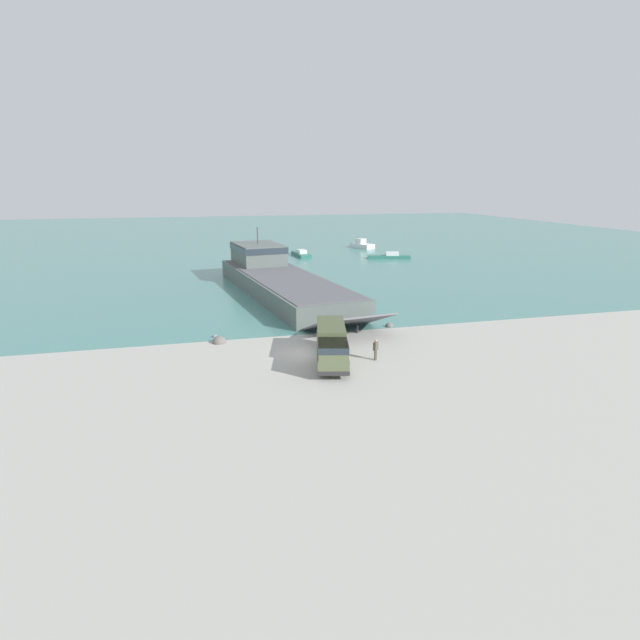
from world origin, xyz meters
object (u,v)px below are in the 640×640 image
Objects in this scene: soldier_on_ramp at (376,348)px; mooring_bollard at (357,328)px; moored_boat_a at (301,254)px; moored_boat_c at (390,256)px; landing_craft at (277,277)px; military_truck at (332,344)px; moored_boat_b at (362,245)px.

soldier_on_ramp reaches higher than mooring_bollard.
moored_boat_c is at bearing -28.25° from moored_boat_a.
military_truck is at bearing -99.35° from landing_craft.
moored_boat_a is (6.66, 60.00, -0.58)m from soldier_on_ramp.
soldier_on_ramp reaches higher than moored_boat_c.
moored_boat_a reaches higher than mooring_bollard.
mooring_bollard is at bearing 135.45° from soldier_on_ramp.
moored_boat_c is (22.28, 52.71, -0.60)m from soldier_on_ramp.
mooring_bollard is at bearing 160.87° from military_truck.
soldier_on_ramp is 72.69m from moored_boat_b.
moored_boat_b is (25.90, 68.75, -0.83)m from military_truck.
moored_boat_b is 7.31× the size of mooring_bollard.
moored_boat_a is at bearing 63.62° from landing_craft.
military_truck is 60.45m from moored_boat_a.
moored_boat_b reaches higher than soldier_on_ramp.
soldier_on_ramp is at bearing 96.40° from military_truck.
moored_boat_a is at bearing 79.60° from moored_boat_c.
moored_boat_b is (15.67, 9.18, 0.24)m from moored_boat_a.
moored_boat_b is 0.73× the size of moored_boat_c.
moored_boat_c is at bearing 64.71° from mooring_bollard.
soldier_on_ramp is (3.24, -29.00, -0.85)m from landing_craft.
military_truck is at bearing -134.17° from soldier_on_ramp.
military_truck is 73.47m from moored_boat_b.
landing_craft is 6.60× the size of moored_boat_b.
soldier_on_ramp is (3.58, -0.43, -0.49)m from military_truck.
moored_boat_b is at bearing 172.59° from military_truck.
moored_boat_c is 10.03× the size of mooring_bollard.
military_truck is at bearing 168.29° from moored_boat_c.
military_truck is at bearing -102.99° from moored_boat_a.
mooring_bollard is (4.54, 7.16, -1.06)m from military_truck.
landing_craft is 32.58m from moored_boat_a.
landing_craft is 47.64m from moored_boat_b.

